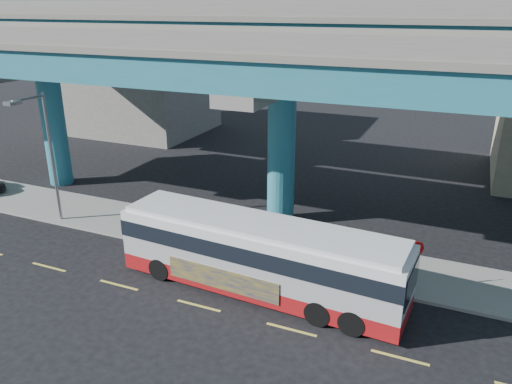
% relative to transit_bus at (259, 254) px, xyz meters
% --- Properties ---
extents(ground, '(120.00, 120.00, 0.00)m').
position_rel_transit_bus_xyz_m(ground, '(-1.80, -1.77, -1.75)').
color(ground, black).
rests_on(ground, ground).
extents(sidewalk, '(70.00, 4.00, 0.15)m').
position_rel_transit_bus_xyz_m(sidewalk, '(-1.80, 3.73, -1.67)').
color(sidewalk, gray).
rests_on(sidewalk, ground).
extents(lane_markings, '(58.00, 0.12, 0.01)m').
position_rel_transit_bus_xyz_m(lane_markings, '(-1.80, -2.07, -1.74)').
color(lane_markings, '#D8C64C').
rests_on(lane_markings, ground).
extents(viaduct, '(52.00, 12.40, 11.70)m').
position_rel_transit_bus_xyz_m(viaduct, '(-1.80, 7.34, 7.39)').
color(viaduct, '#206979').
rests_on(viaduct, ground).
extents(building_concrete, '(12.00, 10.00, 9.00)m').
position_rel_transit_bus_xyz_m(building_concrete, '(-21.80, 22.23, 2.75)').
color(building_concrete, gray).
rests_on(building_concrete, ground).
extents(transit_bus, '(12.58, 3.45, 3.19)m').
position_rel_transit_bus_xyz_m(transit_bus, '(0.00, 0.00, 0.00)').
color(transit_bus, maroon).
rests_on(transit_bus, ground).
extents(street_lamp, '(0.50, 2.36, 7.13)m').
position_rel_transit_bus_xyz_m(street_lamp, '(-13.11, 1.69, 3.07)').
color(street_lamp, gray).
rests_on(street_lamp, sidewalk).
extents(stop_sign, '(0.59, 0.40, 2.28)m').
position_rel_transit_bus_xyz_m(stop_sign, '(6.00, 2.41, 0.02)').
color(stop_sign, gray).
rests_on(stop_sign, sidewalk).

